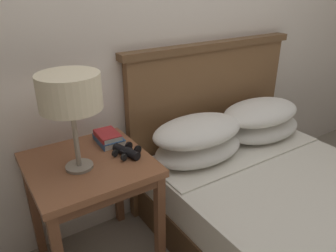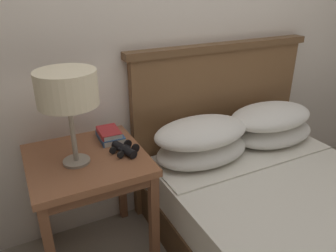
{
  "view_description": "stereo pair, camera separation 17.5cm",
  "coord_description": "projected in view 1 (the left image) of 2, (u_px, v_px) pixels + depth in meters",
  "views": [
    {
      "loc": [
        -1.12,
        -0.76,
        1.48
      ],
      "look_at": [
        -0.25,
        0.57,
        0.76
      ],
      "focal_mm": 35.0,
      "sensor_mm": 36.0,
      "label": 1
    },
    {
      "loc": [
        -0.97,
        -0.85,
        1.48
      ],
      "look_at": [
        -0.25,
        0.57,
        0.76
      ],
      "focal_mm": 35.0,
      "sensor_mm": 36.0,
      "label": 2
    }
  ],
  "objects": [
    {
      "name": "wall_back",
      "position": [
        170.0,
        11.0,
        1.92
      ],
      "size": [
        8.0,
        0.06,
        2.6
      ],
      "color": "silver",
      "rests_on": "ground_plane"
    },
    {
      "name": "nightstand",
      "position": [
        90.0,
        176.0,
        1.65
      ],
      "size": [
        0.58,
        0.58,
        0.66
      ],
      "color": "brown",
      "rests_on": "ground_plane"
    },
    {
      "name": "bed",
      "position": [
        292.0,
        209.0,
        1.85
      ],
      "size": [
        1.33,
        1.83,
        1.1
      ],
      "color": "#4E3520",
      "rests_on": "ground_plane"
    },
    {
      "name": "table_lamp",
      "position": [
        70.0,
        94.0,
        1.4
      ],
      "size": [
        0.27,
        0.27,
        0.46
      ],
      "color": "gray",
      "rests_on": "nightstand"
    },
    {
      "name": "book_on_nightstand",
      "position": [
        109.0,
        139.0,
        1.79
      ],
      "size": [
        0.13,
        0.19,
        0.03
      ],
      "color": "silver",
      "rests_on": "nightstand"
    },
    {
      "name": "book_stacked_on_top",
      "position": [
        107.0,
        135.0,
        1.77
      ],
      "size": [
        0.11,
        0.16,
        0.03
      ],
      "color": "silver",
      "rests_on": "book_on_nightstand"
    },
    {
      "name": "binoculars_pair",
      "position": [
        127.0,
        151.0,
        1.65
      ],
      "size": [
        0.15,
        0.16,
        0.05
      ],
      "color": "black",
      "rests_on": "nightstand"
    }
  ]
}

